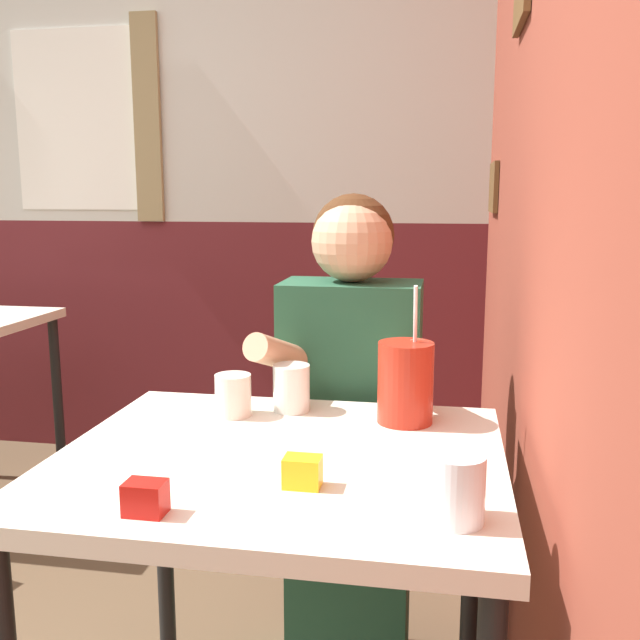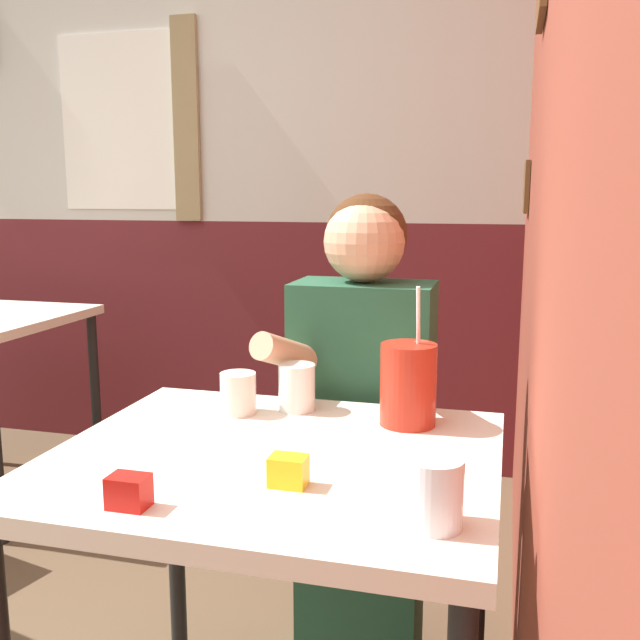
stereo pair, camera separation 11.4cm
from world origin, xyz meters
name	(u,v)px [view 2 (the right image)]	position (x,y,z in m)	size (l,w,h in m)	color
brick_wall_right	(550,143)	(1.45, 1.14, 1.35)	(0.08, 4.29, 2.70)	brown
back_wall	(204,165)	(-0.01, 2.32, 1.35)	(5.85, 0.09, 2.70)	silver
main_table	(274,498)	(0.97, 0.40, 0.67)	(0.81, 0.70, 0.76)	beige
person_seated	(362,431)	(1.03, 0.90, 0.64)	(0.42, 0.40, 1.23)	#235138
cocktail_pitcher	(408,384)	(1.18, 0.62, 0.84)	(0.11, 0.11, 0.29)	#B22819
glass_near_pitcher	(434,492)	(1.28, 0.18, 0.81)	(0.08, 0.08, 0.10)	silver
glass_center	(297,387)	(0.93, 0.66, 0.81)	(0.08, 0.08, 0.10)	silver
glass_far_side	(238,393)	(0.82, 0.61, 0.80)	(0.08, 0.08, 0.09)	silver
condiment_ketchup	(129,492)	(0.83, 0.13, 0.79)	(0.06, 0.04, 0.05)	#B7140F
condiment_mustard	(288,471)	(1.04, 0.26, 0.79)	(0.06, 0.04, 0.05)	yellow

